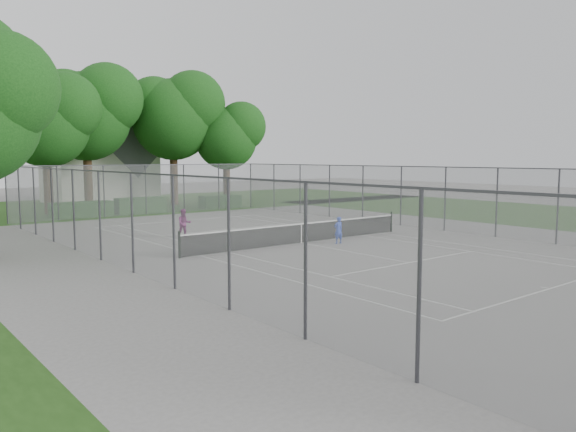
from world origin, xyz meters
TOP-DOWN VIEW (x-y plane):
  - ground at (0.00, 0.00)m, footprint 120.00×120.00m
  - grass_far at (0.00, 26.00)m, footprint 60.00×20.00m
  - grass_right at (22.00, 0.00)m, footprint 16.00×40.00m
  - court_markings at (0.00, 0.00)m, footprint 11.03×23.83m
  - tennis_net at (0.00, 0.00)m, footprint 12.87×0.10m
  - perimeter_fence at (0.00, 0.00)m, footprint 18.08×34.08m
  - tree_far_left at (-5.22, 21.39)m, footprint 6.90×6.30m
  - tree_far_midleft at (-1.58, 23.67)m, footprint 7.81×7.13m
  - tree_far_midright at (5.62, 23.34)m, footprint 7.85×7.17m
  - tree_far_right at (9.70, 21.48)m, footprint 6.14×5.60m
  - hedge_left at (-4.08, 18.35)m, footprint 4.07×1.22m
  - hedge_mid at (0.14, 18.24)m, footprint 3.61×1.03m
  - hedge_right at (6.93, 18.30)m, footprint 3.32×1.22m
  - house at (1.62, 30.18)m, footprint 8.74×6.77m
  - girl_player at (1.26, -1.20)m, footprint 0.49×0.36m
  - woman_player at (-3.47, 5.01)m, footprint 0.82×0.71m

SIDE VIEW (x-z plane):
  - ground at x=0.00m, z-range 0.00..0.00m
  - grass_far at x=0.00m, z-range 0.00..0.00m
  - grass_right at x=22.00m, z-range 0.00..0.00m
  - court_markings at x=0.00m, z-range 0.00..0.01m
  - hedge_right at x=6.93m, z-range 0.00..1.00m
  - hedge_left at x=-4.08m, z-range 0.00..1.02m
  - tennis_net at x=0.00m, z-range -0.04..1.06m
  - hedge_mid at x=0.14m, z-range 0.00..1.14m
  - girl_player at x=1.26m, z-range 0.00..1.26m
  - woman_player at x=-3.47m, z-range 0.00..1.45m
  - perimeter_fence at x=0.00m, z-range 0.05..3.57m
  - house at x=1.62m, z-range -1.06..9.82m
  - tree_far_right at x=9.70m, z-range 1.65..10.47m
  - tree_far_left at x=-5.22m, z-range 1.86..11.78m
  - tree_far_midleft at x=-1.58m, z-range 2.10..13.33m
  - tree_far_midright at x=5.62m, z-range 2.11..13.40m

